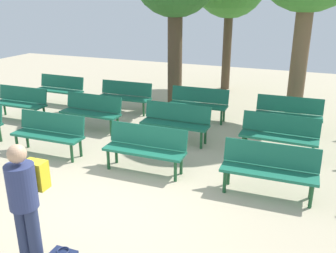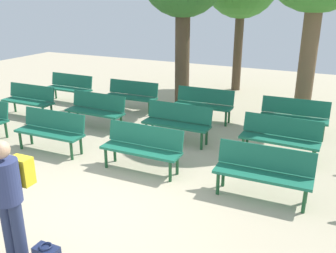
% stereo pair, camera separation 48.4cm
% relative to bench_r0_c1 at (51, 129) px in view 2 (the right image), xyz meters
% --- Properties ---
extents(ground_plane, '(26.65, 26.65, 0.00)m').
position_rel_bench_r0_c1_xyz_m(ground_plane, '(2.28, -1.55, -0.50)').
color(ground_plane, '#BCAD8E').
extents(bench_r0_c1, '(1.61, 0.52, 0.87)m').
position_rel_bench_r0_c1_xyz_m(bench_r0_c1, '(0.00, 0.00, 0.00)').
color(bench_r0_c1, '#19664C').
rests_on(bench_r0_c1, ground_plane).
extents(bench_r0_c2, '(1.61, 0.50, 0.87)m').
position_rel_bench_r0_c1_xyz_m(bench_r0_c2, '(2.26, 0.03, 0.00)').
color(bench_r0_c2, '#19664C').
rests_on(bench_r0_c2, ground_plane).
extents(bench_r0_c3, '(1.61, 0.52, 0.87)m').
position_rel_bench_r0_c1_xyz_m(bench_r0_c3, '(4.59, -0.01, 0.00)').
color(bench_r0_c3, '#19664C').
rests_on(bench_r0_c3, ground_plane).
extents(bench_r1_c0, '(1.60, 0.49, 0.87)m').
position_rel_bench_r0_c1_xyz_m(bench_r1_c0, '(-2.33, 1.67, 0.00)').
color(bench_r1_c0, '#19664C').
rests_on(bench_r1_c0, ground_plane).
extents(bench_r1_c1, '(1.61, 0.51, 0.87)m').
position_rel_bench_r0_c1_xyz_m(bench_r1_c1, '(-0.04, 1.69, 0.00)').
color(bench_r1_c1, '#19664C').
rests_on(bench_r1_c1, ground_plane).
extents(bench_r1_c2, '(1.60, 0.49, 0.87)m').
position_rel_bench_r0_c1_xyz_m(bench_r1_c2, '(2.25, 1.70, 0.00)').
color(bench_r1_c2, '#19664C').
rests_on(bench_r1_c2, ground_plane).
extents(bench_r1_c3, '(1.61, 0.52, 0.87)m').
position_rel_bench_r0_c1_xyz_m(bench_r1_c3, '(4.57, 1.73, 0.00)').
color(bench_r1_c3, '#19664C').
rests_on(bench_r1_c3, ground_plane).
extents(bench_r2_c0, '(1.61, 0.51, 0.87)m').
position_rel_bench_r0_c1_xyz_m(bench_r2_c0, '(-2.30, 3.35, 0.00)').
color(bench_r2_c0, '#19664C').
rests_on(bench_r2_c0, ground_plane).
extents(bench_r2_c1, '(1.61, 0.52, 0.87)m').
position_rel_bench_r0_c1_xyz_m(bench_r2_c1, '(0.02, 3.34, 0.00)').
color(bench_r2_c1, '#19664C').
rests_on(bench_r2_c1, ground_plane).
extents(bench_r2_c2, '(1.61, 0.52, 0.87)m').
position_rel_bench_r0_c1_xyz_m(bench_r2_c2, '(2.26, 3.41, 0.00)').
color(bench_r2_c2, '#19664C').
rests_on(bench_r2_c2, ground_plane).
extents(bench_r2_c3, '(1.61, 0.53, 0.87)m').
position_rel_bench_r0_c1_xyz_m(bench_r2_c3, '(4.62, 3.34, 0.00)').
color(bench_r2_c3, '#19664C').
rests_on(bench_r2_c3, ground_plane).
extents(visitor_with_backpack, '(0.35, 0.53, 1.65)m').
position_rel_bench_r0_c1_xyz_m(visitor_with_backpack, '(2.09, -2.94, 0.43)').
color(visitor_with_backpack, navy).
rests_on(visitor_with_backpack, ground_plane).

